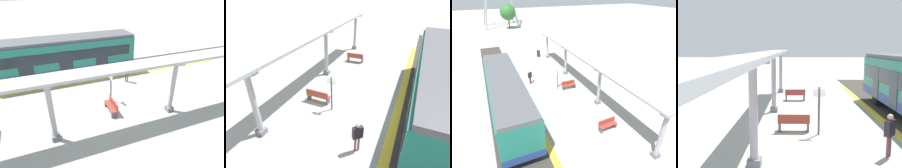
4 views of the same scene
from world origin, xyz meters
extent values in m
plane|color=#9E9D95|center=(0.00, 0.00, 0.00)|extent=(176.00, 176.00, 0.00)
cube|color=yellow|center=(-3.13, 0.00, 0.00)|extent=(0.47, 26.99, 0.01)
cube|color=#38332D|center=(-4.96, 0.00, 0.00)|extent=(3.20, 38.99, 0.01)
cube|color=#1E7262|center=(-4.96, -1.91, 1.94)|extent=(2.60, 12.34, 2.60)
cube|color=navy|center=(-4.96, -1.91, 0.92)|extent=(2.63, 12.36, 0.55)
cube|color=#515156|center=(-4.96, -1.91, 3.36)|extent=(2.39, 12.34, 0.24)
cube|color=#1E262D|center=(-3.65, -1.91, 2.25)|extent=(0.03, 11.35, 0.84)
cube|color=#1E262D|center=(-3.64, -5.00, 1.69)|extent=(0.04, 1.10, 2.00)
cube|color=#1E262D|center=(-3.64, -1.91, 1.69)|extent=(0.04, 1.10, 2.00)
cube|color=#1E262D|center=(-3.64, 1.17, 1.69)|extent=(0.04, 1.10, 2.00)
cube|color=black|center=(-4.96, 2.04, 0.32)|extent=(2.21, 0.90, 0.64)
cube|color=black|center=(-4.96, -5.86, 0.32)|extent=(2.21, 0.90, 0.64)
cube|color=slate|center=(2.91, -3.69, 0.15)|extent=(0.44, 0.44, 0.30)
cylinder|color=#A199A4|center=(2.91, -3.69, 1.87)|extent=(0.28, 0.28, 3.13)
cube|color=#A199A4|center=(2.91, -3.69, 3.49)|extent=(1.10, 0.36, 0.12)
cube|color=slate|center=(2.91, 3.65, 0.15)|extent=(0.44, 0.44, 0.30)
cylinder|color=#A199A4|center=(2.91, 3.65, 1.87)|extent=(0.28, 0.28, 3.13)
cube|color=#A199A4|center=(2.91, 3.65, 3.49)|extent=(1.10, 0.36, 0.12)
cube|color=#A8AAB2|center=(2.91, -0.07, 3.63)|extent=(1.20, 21.66, 0.16)
cube|color=maroon|center=(1.64, -0.02, 0.44)|extent=(1.50, 0.45, 0.04)
cube|color=maroon|center=(1.65, 0.17, 0.66)|extent=(1.50, 0.07, 0.40)
cube|color=#4C4C51|center=(2.31, -0.03, 0.21)|extent=(0.10, 0.40, 0.42)
cube|color=#4C4C51|center=(0.97, -0.02, 0.21)|extent=(0.10, 0.40, 0.42)
cylinder|color=#4C4C51|center=(0.51, 0.42, 1.10)|extent=(0.10, 0.10, 2.20)
cube|color=silver|center=(0.51, 0.42, 1.95)|extent=(0.56, 0.04, 0.36)
cylinder|color=brown|center=(-1.89, 2.68, 0.40)|extent=(0.10, 0.10, 0.79)
cylinder|color=brown|center=(-1.77, 2.79, 0.40)|extent=(0.10, 0.10, 0.79)
cube|color=#2A202A|center=(-1.83, 2.73, 1.09)|extent=(0.48, 0.47, 0.59)
sphere|color=tan|center=(-1.83, 2.73, 1.49)|extent=(0.21, 0.21, 0.21)
camera|label=1|loc=(11.28, -3.63, 7.65)|focal=30.68mm
camera|label=2|loc=(-3.46, 8.55, 6.92)|focal=30.12mm
camera|label=3|loc=(-5.94, -15.92, 9.78)|focal=29.87mm
camera|label=4|loc=(1.52, 11.65, 3.96)|focal=40.95mm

